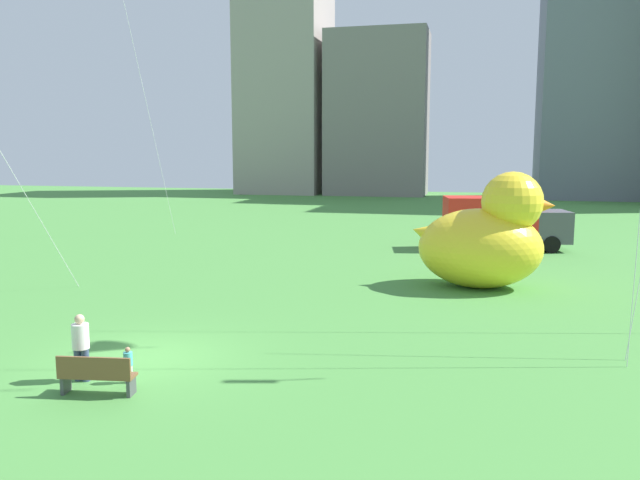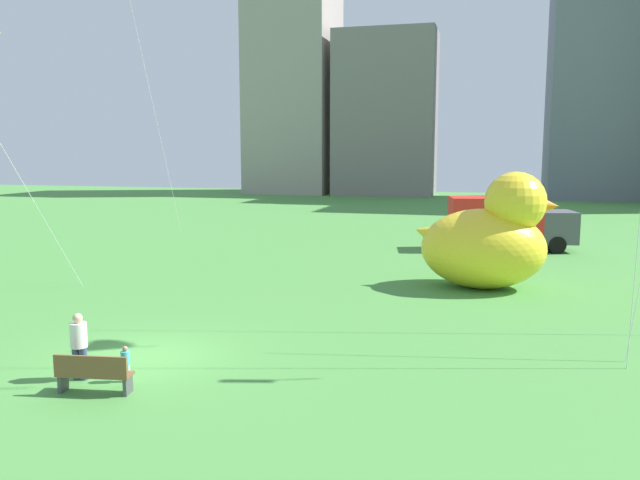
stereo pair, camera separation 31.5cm
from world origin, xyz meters
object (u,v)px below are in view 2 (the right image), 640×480
at_px(park_bench, 93,373).
at_px(person_adult, 79,343).
at_px(person_child, 126,362).
at_px(giant_inflatable_duck, 488,239).
at_px(box_truck, 508,223).

relative_size(park_bench, person_adult, 1.08).
relative_size(person_child, giant_inflatable_duck, 0.16).
height_order(person_child, box_truck, box_truck).
bearing_deg(giant_inflatable_duck, box_truck, 84.48).
distance_m(park_bench, box_truck, 25.44).
distance_m(person_adult, giant_inflatable_duck, 15.73).
bearing_deg(person_adult, giant_inflatable_duck, 54.48).
relative_size(park_bench, box_truck, 0.25).
xyz_separation_m(person_child, giant_inflatable_duck, (8.00, 12.64, 1.46)).
distance_m(park_bench, giant_inflatable_duck, 15.88).
bearing_deg(person_child, giant_inflatable_duck, 57.66).
xyz_separation_m(giant_inflatable_duck, box_truck, (0.99, 10.19, -0.48)).
xyz_separation_m(park_bench, person_adult, (-0.84, 0.70, 0.40)).
bearing_deg(park_bench, giant_inflatable_duck, 58.44).
relative_size(park_bench, giant_inflatable_duck, 0.31).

